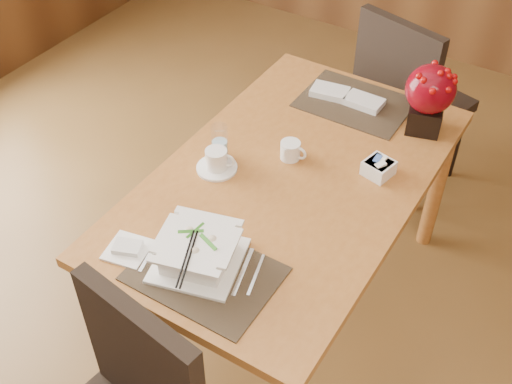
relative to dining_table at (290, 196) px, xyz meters
The scene contains 12 objects.
dining_table is the anchor object (origin of this frame).
placemat_near 0.56m from the dining_table, 90.00° to the right, with size 0.45×0.33×0.01m, color black.
placemat_far 0.56m from the dining_table, 90.00° to the left, with size 0.45×0.33×0.01m, color black.
soup_setting 0.54m from the dining_table, 94.82° to the right, with size 0.33×0.33×0.11m.
coffee_cup 0.31m from the dining_table, 157.05° to the right, with size 0.15×0.15×0.09m.
water_glass 0.33m from the dining_table, behind, with size 0.06×0.06×0.15m, color silver.
creamer_jug 0.17m from the dining_table, 120.99° to the left, with size 0.10×0.10×0.07m, color white, non-canonical shape.
sugar_caddy 0.35m from the dining_table, 34.18° to the left, with size 0.10×0.10×0.06m, color white.
berry_decor 0.67m from the dining_table, 59.97° to the left, with size 0.19×0.19×0.29m.
napkins_far 0.56m from the dining_table, 92.93° to the left, with size 0.31×0.11×0.03m, color silver, non-canonical shape.
bread_plate 0.67m from the dining_table, 114.25° to the right, with size 0.14×0.14×0.01m, color white.
far_chair 1.01m from the dining_table, 85.72° to the left, with size 0.56×0.56×0.98m.
Camera 1 is at (0.83, -0.98, 2.31)m, focal length 45.00 mm.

